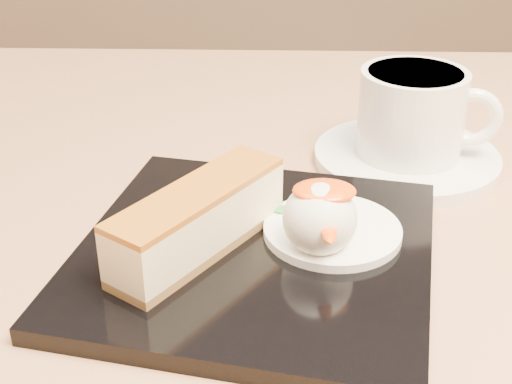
{
  "coord_description": "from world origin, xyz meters",
  "views": [
    {
      "loc": [
        -0.01,
        -0.43,
        0.98
      ],
      "look_at": [
        -0.02,
        -0.03,
        0.76
      ],
      "focal_mm": 50.0,
      "sensor_mm": 36.0,
      "label": 1
    }
  ],
  "objects_px": {
    "ice_cream_scoop": "(320,219)",
    "coffee_cup": "(414,112)",
    "cheesecake": "(198,220)",
    "dessert_plate": "(255,253)",
    "saucer": "(406,158)"
  },
  "relations": [
    {
      "from": "ice_cream_scoop",
      "to": "coffee_cup",
      "type": "bearing_deg",
      "value": 61.7
    },
    {
      "from": "cheesecake",
      "to": "coffee_cup",
      "type": "xyz_separation_m",
      "value": [
        0.16,
        0.15,
        0.01
      ]
    },
    {
      "from": "dessert_plate",
      "to": "coffee_cup",
      "type": "bearing_deg",
      "value": 50.32
    },
    {
      "from": "saucer",
      "to": "coffee_cup",
      "type": "distance_m",
      "value": 0.04
    },
    {
      "from": "dessert_plate",
      "to": "saucer",
      "type": "height_order",
      "value": "dessert_plate"
    },
    {
      "from": "ice_cream_scoop",
      "to": "saucer",
      "type": "bearing_deg",
      "value": 62.39
    },
    {
      "from": "dessert_plate",
      "to": "ice_cream_scoop",
      "type": "bearing_deg",
      "value": -7.13
    },
    {
      "from": "dessert_plate",
      "to": "cheesecake",
      "type": "height_order",
      "value": "cheesecake"
    },
    {
      "from": "ice_cream_scoop",
      "to": "coffee_cup",
      "type": "height_order",
      "value": "coffee_cup"
    },
    {
      "from": "dessert_plate",
      "to": "ice_cream_scoop",
      "type": "height_order",
      "value": "ice_cream_scoop"
    },
    {
      "from": "cheesecake",
      "to": "saucer",
      "type": "relative_size",
      "value": 0.86
    },
    {
      "from": "ice_cream_scoop",
      "to": "cheesecake",
      "type": "bearing_deg",
      "value": -180.0
    },
    {
      "from": "ice_cream_scoop",
      "to": "coffee_cup",
      "type": "relative_size",
      "value": 0.41
    },
    {
      "from": "ice_cream_scoop",
      "to": "saucer",
      "type": "xyz_separation_m",
      "value": [
        0.08,
        0.15,
        -0.03
      ]
    },
    {
      "from": "cheesecake",
      "to": "ice_cream_scoop",
      "type": "relative_size",
      "value": 2.79
    }
  ]
}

